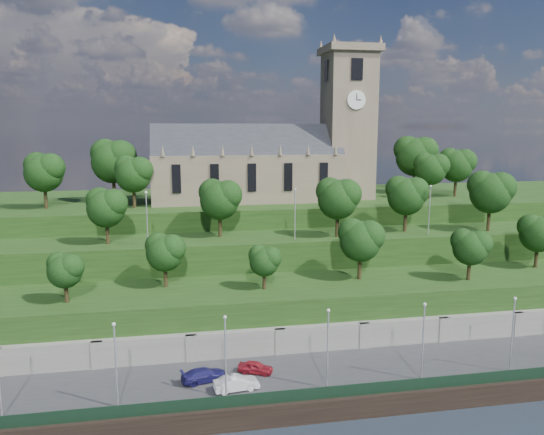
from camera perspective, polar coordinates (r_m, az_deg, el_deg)
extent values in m
plane|color=black|center=(54.84, 8.81, -20.57)|extent=(320.00, 320.00, 0.00)
cube|color=#2D2D30|center=(59.37, 6.86, -16.93)|extent=(160.00, 12.00, 2.00)
cube|color=black|center=(54.26, 8.86, -19.59)|extent=(160.00, 0.50, 2.20)
cube|color=black|center=(54.08, 8.67, -17.88)|extent=(160.00, 0.10, 1.20)
cube|color=slate|center=(63.95, 5.26, -13.39)|extent=(160.00, 2.00, 5.00)
cube|color=slate|center=(61.78, -18.28, -14.72)|extent=(1.20, 0.60, 5.00)
cube|color=slate|center=(61.16, -8.66, -14.58)|extent=(1.20, 0.60, 5.00)
cube|color=slate|center=(62.16, 0.88, -14.05)|extent=(1.20, 0.60, 5.00)
cube|color=slate|center=(64.70, 9.84, -13.21)|extent=(1.20, 0.60, 5.00)
cube|color=slate|center=(68.63, 17.89, -12.18)|extent=(1.20, 0.60, 5.00)
cube|color=slate|center=(73.71, 24.89, -11.09)|extent=(1.20, 0.60, 5.00)
cube|color=#1B3812|center=(68.79, 3.92, -10.33)|extent=(160.00, 12.00, 8.00)
cube|color=#1B3812|center=(78.35, 1.95, -6.25)|extent=(160.00, 10.00, 12.00)
cube|color=#1B3812|center=(98.02, -0.66, -2.08)|extent=(160.00, 32.00, 15.00)
cube|color=#6A5C4A|center=(91.78, -2.73, 4.37)|extent=(32.00, 12.00, 8.00)
cube|color=#24262B|center=(91.49, -2.75, 6.86)|extent=(32.00, 10.18, 10.18)
cone|color=#6A5C4A|center=(84.67, -11.70, 7.05)|extent=(0.70, 0.70, 1.80)
cone|color=#6A5C4A|center=(84.69, -8.52, 7.15)|extent=(0.70, 0.70, 1.80)
cone|color=#6A5C4A|center=(84.98, -5.35, 7.22)|extent=(0.70, 0.70, 1.80)
cone|color=#6A5C4A|center=(85.52, -2.21, 7.27)|extent=(0.70, 0.70, 1.80)
cone|color=#6A5C4A|center=(86.30, 0.88, 7.30)|extent=(0.70, 0.70, 1.80)
cone|color=#6A5C4A|center=(87.33, 3.91, 7.31)|extent=(0.70, 0.70, 1.80)
cone|color=#6A5C4A|center=(88.60, 6.86, 7.29)|extent=(0.70, 0.70, 1.80)
cube|color=black|center=(84.87, -10.25, 4.13)|extent=(1.40, 0.25, 4.50)
cube|color=black|center=(85.10, -6.20, 4.24)|extent=(1.40, 0.25, 4.50)
cube|color=black|center=(85.74, -2.18, 4.33)|extent=(1.40, 0.25, 4.50)
cube|color=black|center=(86.79, 1.75, 4.40)|extent=(1.40, 0.25, 4.50)
cube|color=black|center=(88.24, 5.58, 4.44)|extent=(1.40, 0.25, 4.50)
cube|color=#6A5C4A|center=(95.45, 8.16, 9.60)|extent=(8.00, 8.00, 25.00)
cube|color=#6A5C4A|center=(96.34, 8.35, 17.41)|extent=(9.20, 9.20, 1.20)
cone|color=#6A5C4A|center=(91.54, 6.71, 18.62)|extent=(0.80, 0.80, 1.60)
cone|color=#6A5C4A|center=(99.14, 5.29, 17.95)|extent=(0.80, 0.80, 1.60)
cone|color=#6A5C4A|center=(94.14, 11.62, 18.24)|extent=(0.80, 0.80, 1.60)
cone|color=#6A5C4A|center=(101.55, 9.86, 17.66)|extent=(0.80, 0.80, 1.60)
cube|color=black|center=(92.08, 9.14, 15.50)|extent=(2.00, 0.25, 3.50)
cube|color=black|center=(99.78, 7.53, 15.08)|extent=(2.00, 0.25, 3.50)
cube|color=black|center=(94.72, 5.87, 15.40)|extent=(0.25, 2.00, 3.50)
cube|color=black|center=(97.28, 10.66, 15.14)|extent=(0.25, 2.00, 3.50)
cylinder|color=white|center=(91.66, 9.06, 12.39)|extent=(3.20, 0.30, 3.20)
cylinder|color=white|center=(96.94, 10.59, 12.20)|extent=(0.30, 3.20, 3.20)
cube|color=black|center=(91.52, 9.11, 12.71)|extent=(0.12, 0.05, 1.10)
cube|color=black|center=(91.62, 9.34, 12.38)|extent=(0.80, 0.05, 0.12)
cylinder|color=black|center=(64.50, -21.25, -7.45)|extent=(0.47, 0.47, 2.49)
sphere|color=black|center=(63.86, -21.39, -5.39)|extent=(3.87, 3.87, 3.87)
sphere|color=black|center=(63.20, -20.79, -4.96)|extent=(2.90, 2.90, 2.90)
sphere|color=black|center=(64.27, -21.94, -4.62)|extent=(2.71, 2.71, 2.71)
cylinder|color=black|center=(67.08, -11.39, -6.12)|extent=(0.49, 0.49, 2.92)
sphere|color=black|center=(66.37, -11.47, -3.77)|extent=(4.55, 4.55, 4.55)
sphere|color=black|center=(65.76, -10.70, -3.26)|extent=(3.41, 3.41, 3.41)
sphere|color=black|center=(66.75, -12.17, -2.92)|extent=(3.18, 3.18, 3.18)
cylinder|color=black|center=(65.09, -0.83, -6.69)|extent=(0.46, 0.46, 2.33)
sphere|color=black|center=(64.49, -0.84, -4.78)|extent=(3.62, 3.62, 3.62)
sphere|color=black|center=(64.13, -0.14, -4.36)|extent=(2.72, 2.72, 2.72)
sphere|color=black|center=(64.64, -1.46, -4.08)|extent=(2.53, 2.53, 2.53)
cylinder|color=black|center=(69.99, 9.40, -5.18)|extent=(0.51, 0.51, 3.41)
sphere|color=black|center=(69.22, 9.48, -2.54)|extent=(5.31, 5.31, 5.31)
sphere|color=black|center=(68.94, 10.48, -1.95)|extent=(3.98, 3.98, 3.98)
sphere|color=black|center=(69.32, 8.60, -1.61)|extent=(3.72, 3.72, 3.72)
cylinder|color=black|center=(73.23, 20.42, -5.22)|extent=(0.49, 0.49, 2.89)
sphere|color=black|center=(72.59, 20.55, -3.09)|extent=(4.49, 4.49, 4.49)
sphere|color=black|center=(72.54, 21.37, -2.61)|extent=(3.37, 3.37, 3.37)
sphere|color=black|center=(72.48, 19.83, -2.34)|extent=(3.14, 3.14, 3.14)
cylinder|color=black|center=(83.41, 26.56, -3.74)|extent=(0.50, 0.50, 3.25)
sphere|color=black|center=(82.79, 26.73, -1.62)|extent=(5.06, 5.06, 5.06)
sphere|color=black|center=(82.58, 26.03, -0.88)|extent=(3.54, 3.54, 3.54)
cylinder|color=black|center=(74.47, -17.29, -1.49)|extent=(0.51, 0.51, 3.28)
sphere|color=black|center=(73.94, -17.41, 0.92)|extent=(5.11, 5.11, 5.11)
sphere|color=black|center=(73.21, -16.70, 1.48)|extent=(3.83, 3.83, 3.83)
sphere|color=black|center=(74.54, -18.08, 1.75)|extent=(3.58, 3.58, 3.58)
cylinder|color=black|center=(76.07, -5.62, -0.74)|extent=(0.52, 0.52, 3.59)
sphere|color=black|center=(75.52, -5.66, 1.84)|extent=(5.58, 5.58, 5.58)
sphere|color=black|center=(74.96, -4.78, 2.44)|extent=(4.18, 4.18, 4.18)
sphere|color=black|center=(76.00, -6.45, 2.73)|extent=(3.91, 3.91, 3.91)
cylinder|color=black|center=(76.29, 7.02, -0.71)|extent=(0.52, 0.52, 3.66)
sphere|color=black|center=(75.74, 7.08, 1.92)|extent=(5.70, 5.70, 5.70)
sphere|color=black|center=(75.44, 8.05, 2.53)|extent=(4.27, 4.27, 4.27)
sphere|color=black|center=(75.98, 6.22, 2.83)|extent=(3.99, 3.99, 3.99)
cylinder|color=black|center=(82.15, 14.14, -0.21)|extent=(0.52, 0.52, 3.60)
sphere|color=black|center=(81.64, 14.24, 2.20)|extent=(5.61, 5.61, 5.61)
sphere|color=black|center=(81.51, 15.15, 2.75)|extent=(4.21, 4.21, 4.21)
sphere|color=black|center=(81.74, 13.45, 3.03)|extent=(3.93, 3.93, 3.93)
cylinder|color=black|center=(86.37, 22.28, -0.06)|extent=(0.53, 0.53, 3.93)
sphere|color=black|center=(85.85, 22.44, 2.44)|extent=(6.11, 6.11, 6.11)
sphere|color=black|center=(85.91, 23.39, 3.00)|extent=(4.58, 4.58, 4.58)
sphere|color=black|center=(85.79, 21.62, 3.31)|extent=(4.28, 4.28, 4.28)
cylinder|color=black|center=(89.48, -23.18, 2.09)|extent=(0.53, 0.53, 3.77)
sphere|color=black|center=(89.11, -23.33, 4.41)|extent=(5.86, 5.86, 5.86)
sphere|color=black|center=(88.22, -22.71, 4.98)|extent=(4.39, 4.39, 4.39)
sphere|color=black|center=(89.97, -23.92, 5.16)|extent=(4.10, 4.10, 4.10)
cylinder|color=black|center=(93.71, -16.63, 3.03)|extent=(0.56, 0.56, 4.56)
sphere|color=black|center=(93.32, -16.76, 5.72)|extent=(7.10, 7.10, 7.10)
sphere|color=black|center=(92.41, -15.96, 6.38)|extent=(5.32, 5.32, 5.32)
sphere|color=black|center=(94.27, -17.50, 6.58)|extent=(4.97, 4.97, 4.97)
cylinder|color=black|center=(85.50, -14.61, 2.16)|extent=(0.52, 0.52, 3.53)
sphere|color=black|center=(85.13, -14.71, 4.44)|extent=(5.49, 5.49, 5.49)
sphere|color=black|center=(84.44, -14.02, 4.99)|extent=(4.12, 4.12, 4.12)
sphere|color=black|center=(85.81, -15.35, 5.19)|extent=(3.84, 3.84, 3.84)
cylinder|color=black|center=(97.82, 16.62, 2.98)|extent=(0.51, 0.51, 3.48)
sphere|color=black|center=(97.51, 16.71, 4.94)|extent=(5.42, 5.42, 5.42)
sphere|color=black|center=(97.46, 17.45, 5.38)|extent=(4.06, 4.06, 4.06)
sphere|color=black|center=(97.61, 16.07, 5.61)|extent=(3.79, 3.79, 3.79)
cylinder|color=black|center=(105.22, 15.03, 3.83)|extent=(0.57, 0.57, 4.69)
sphere|color=black|center=(104.87, 15.14, 6.30)|extent=(7.30, 7.30, 7.30)
sphere|color=black|center=(104.80, 16.06, 6.85)|extent=(5.48, 5.48, 5.48)
sphere|color=black|center=(105.09, 14.32, 7.14)|extent=(5.11, 5.11, 5.11)
cylinder|color=black|center=(102.38, 19.11, 3.22)|extent=(0.53, 0.53, 3.79)
sphere|color=black|center=(102.06, 19.23, 5.26)|extent=(5.89, 5.89, 5.89)
sphere|color=black|center=(102.09, 20.00, 5.71)|extent=(4.42, 4.42, 4.42)
sphere|color=black|center=(102.13, 18.56, 5.96)|extent=(4.12, 4.12, 4.12)
cylinder|color=#B2B2B7|center=(52.12, -16.43, -15.17)|extent=(0.16, 0.16, 7.95)
sphere|color=silver|center=(50.56, -16.65, -10.95)|extent=(0.36, 0.36, 0.36)
cylinder|color=#B2B2B7|center=(51.96, -5.02, -14.87)|extent=(0.16, 0.16, 7.95)
sphere|color=silver|center=(50.39, -5.09, -10.63)|extent=(0.36, 0.36, 0.36)
cylinder|color=#B2B2B7|center=(53.69, 6.00, -14.04)|extent=(0.16, 0.16, 7.95)
sphere|color=silver|center=(52.18, 6.08, -9.93)|extent=(0.36, 0.36, 0.36)
cylinder|color=#B2B2B7|center=(57.14, 15.92, -12.86)|extent=(0.16, 0.16, 7.95)
sphere|color=silver|center=(55.73, 16.12, -8.97)|extent=(0.36, 0.36, 0.36)
cylinder|color=#B2B2B7|center=(62.04, 24.41, -11.55)|extent=(0.16, 0.16, 7.95)
sphere|color=silver|center=(60.73, 24.68, -7.94)|extent=(0.36, 0.36, 0.36)
cylinder|color=#B2B2B7|center=(71.70, -13.30, -0.22)|extent=(0.16, 0.16, 6.99)
sphere|color=silver|center=(71.18, -13.41, 2.65)|extent=(0.36, 0.36, 0.36)
cylinder|color=#B2B2B7|center=(73.39, 2.49, 0.26)|extent=(0.16, 0.16, 6.99)
sphere|color=silver|center=(72.89, 2.51, 3.06)|extent=(0.36, 0.36, 0.36)
cylinder|color=#B2B2B7|center=(80.20, 16.56, 0.67)|extent=(0.16, 0.16, 6.99)
sphere|color=silver|center=(79.74, 16.68, 3.24)|extent=(0.36, 0.36, 0.36)
imported|color=maroon|center=(57.87, -1.78, -15.80)|extent=(3.97, 2.81, 1.25)
imported|color=silver|center=(54.60, -3.86, -17.35)|extent=(4.63, 2.12, 1.47)
imported|color=#1A1753|center=(56.61, -7.31, -16.43)|extent=(5.01, 2.96, 1.36)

